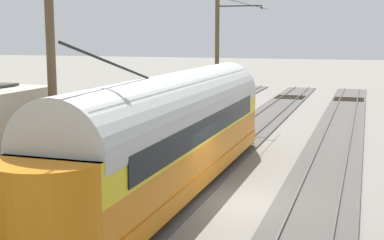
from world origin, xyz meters
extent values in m
plane|color=gray|center=(0.00, 0.00, 0.00)|extent=(220.00, 220.00, 0.00)
cube|color=#56514C|center=(-2.53, 0.00, 0.05)|extent=(2.80, 80.00, 0.10)
cube|color=#59544C|center=(-1.81, 0.00, 0.14)|extent=(0.07, 80.00, 0.08)
cube|color=#59544C|center=(-3.25, 0.00, 0.14)|extent=(0.07, 80.00, 0.08)
cube|color=#2D2316|center=(-2.53, -32.00, 0.11)|extent=(2.50, 0.24, 0.08)
cube|color=#2D2316|center=(-2.53, -31.35, 0.11)|extent=(2.50, 0.24, 0.08)
cube|color=#2D2316|center=(-2.53, -30.70, 0.11)|extent=(2.50, 0.24, 0.08)
cube|color=#2D2316|center=(-2.53, -30.05, 0.11)|extent=(2.50, 0.24, 0.08)
cube|color=#2D2316|center=(-2.53, -29.40, 0.11)|extent=(2.50, 0.24, 0.08)
cube|color=#56514C|center=(2.53, 0.00, 0.05)|extent=(2.80, 80.00, 0.10)
cube|color=#59544C|center=(3.25, 0.00, 0.14)|extent=(0.07, 80.00, 0.08)
cube|color=#59544C|center=(1.81, 0.00, 0.14)|extent=(0.07, 80.00, 0.08)
cube|color=#2D2316|center=(2.53, -32.00, 0.11)|extent=(2.50, 0.24, 0.08)
cube|color=#2D2316|center=(2.53, -31.35, 0.11)|extent=(2.50, 0.24, 0.08)
cube|color=#2D2316|center=(2.53, -30.70, 0.11)|extent=(2.50, 0.24, 0.08)
cube|color=#2D2316|center=(2.53, -30.05, 0.11)|extent=(2.50, 0.24, 0.08)
cube|color=#2D2316|center=(2.53, -29.40, 0.11)|extent=(2.50, 0.24, 0.08)
cube|color=#56514C|center=(7.59, 0.00, 0.05)|extent=(2.80, 80.00, 0.10)
cube|color=#59544C|center=(8.31, 0.00, 0.14)|extent=(0.07, 80.00, 0.08)
cube|color=#59544C|center=(6.87, 0.00, 0.14)|extent=(0.07, 80.00, 0.08)
cube|color=#2D2316|center=(7.59, -32.00, 0.11)|extent=(2.50, 0.24, 0.08)
cube|color=#2D2316|center=(7.59, -31.35, 0.11)|extent=(2.50, 0.24, 0.08)
cube|color=#2D2316|center=(7.59, -30.70, 0.11)|extent=(2.50, 0.24, 0.08)
cube|color=#2D2316|center=(7.59, -30.05, 0.11)|extent=(2.50, 0.24, 0.08)
cube|color=#2D2316|center=(7.59, -29.40, 0.11)|extent=(2.50, 0.24, 0.08)
cube|color=orange|center=(2.53, -0.63, 0.71)|extent=(2.65, 15.97, 0.55)
cube|color=orange|center=(2.53, -0.63, 1.46)|extent=(2.55, 15.97, 0.95)
cube|color=yellow|center=(2.53, -0.63, 2.46)|extent=(2.55, 15.97, 1.05)
cylinder|color=silver|center=(2.53, -0.63, 2.98)|extent=(2.65, 15.65, 2.65)
cylinder|color=orange|center=(2.53, -8.56, 1.70)|extent=(2.55, 2.55, 2.55)
cylinder|color=orange|center=(2.53, 7.30, 1.70)|extent=(2.55, 2.55, 2.55)
cube|color=black|center=(2.53, -9.70, 2.72)|extent=(1.63, 0.08, 0.36)
cube|color=black|center=(2.53, -9.74, 2.41)|extent=(1.73, 0.06, 0.80)
cube|color=black|center=(1.24, -0.63, 2.46)|extent=(0.04, 13.41, 0.80)
cube|color=black|center=(3.83, -0.63, 2.46)|extent=(0.04, 13.41, 0.80)
cylinder|color=silver|center=(2.53, -9.83, 1.46)|extent=(0.24, 0.06, 0.24)
cube|color=gray|center=(2.53, -9.76, 0.53)|extent=(1.94, 0.12, 0.20)
cylinder|color=black|center=(2.53, 4.24, 4.89)|extent=(0.07, 4.98, 1.25)
cylinder|color=black|center=(1.81, -5.74, 0.56)|extent=(0.10, 0.76, 0.76)
cylinder|color=black|center=(3.25, -5.74, 0.56)|extent=(0.10, 0.76, 0.76)
cylinder|color=black|center=(1.81, 4.48, 0.56)|extent=(0.10, 0.76, 0.76)
cylinder|color=black|center=(3.25, 4.48, 0.56)|extent=(0.10, 0.76, 0.76)
cylinder|color=black|center=(6.87, 2.94, 0.60)|extent=(0.10, 0.84, 0.84)
cylinder|color=brown|center=(5.40, -16.45, 3.93)|extent=(0.28, 0.28, 7.86)
cylinder|color=#2D2D2D|center=(3.96, -16.45, 7.46)|extent=(2.87, 0.10, 0.10)
sphere|color=#334733|center=(2.53, -16.45, 7.31)|extent=(0.16, 0.16, 0.16)
cylinder|color=brown|center=(5.40, 2.67, 3.93)|extent=(0.28, 0.28, 7.86)
cylinder|color=black|center=(3.96, -16.45, 7.46)|extent=(2.87, 0.02, 0.02)
camera|label=1|loc=(-3.93, 16.98, 5.64)|focal=49.64mm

